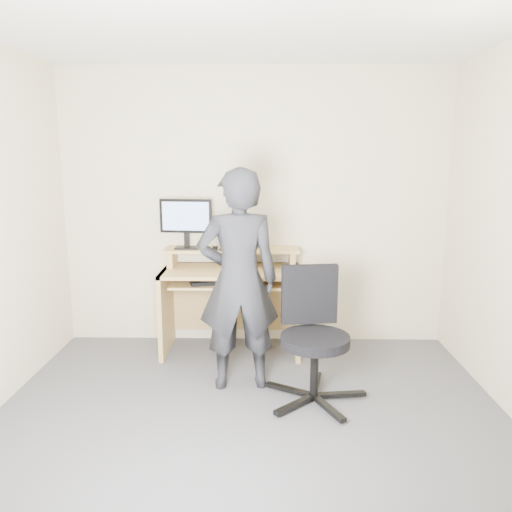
{
  "coord_description": "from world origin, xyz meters",
  "views": [
    {
      "loc": [
        0.1,
        -2.79,
        1.72
      ],
      "look_at": [
        0.03,
        1.05,
        0.95
      ],
      "focal_mm": 35.0,
      "sensor_mm": 36.0,
      "label": 1
    }
  ],
  "objects_px": {
    "office_chair": "(313,330)",
    "person": "(238,281)",
    "desk": "(232,289)",
    "monitor": "(186,219)"
  },
  "relations": [
    {
      "from": "office_chair",
      "to": "person",
      "type": "height_order",
      "value": "person"
    },
    {
      "from": "desk",
      "to": "monitor",
      "type": "height_order",
      "value": "monitor"
    },
    {
      "from": "office_chair",
      "to": "person",
      "type": "relative_size",
      "value": 0.56
    },
    {
      "from": "monitor",
      "to": "office_chair",
      "type": "distance_m",
      "value": 1.58
    },
    {
      "from": "desk",
      "to": "office_chair",
      "type": "height_order",
      "value": "office_chair"
    },
    {
      "from": "office_chair",
      "to": "person",
      "type": "xyz_separation_m",
      "value": [
        -0.54,
        0.17,
        0.32
      ]
    },
    {
      "from": "desk",
      "to": "office_chair",
      "type": "relative_size",
      "value": 1.29
    },
    {
      "from": "monitor",
      "to": "person",
      "type": "distance_m",
      "value": 1.02
    },
    {
      "from": "person",
      "to": "desk",
      "type": "bearing_deg",
      "value": -90.24
    },
    {
      "from": "person",
      "to": "office_chair",
      "type": "bearing_deg",
      "value": 154.22
    }
  ]
}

